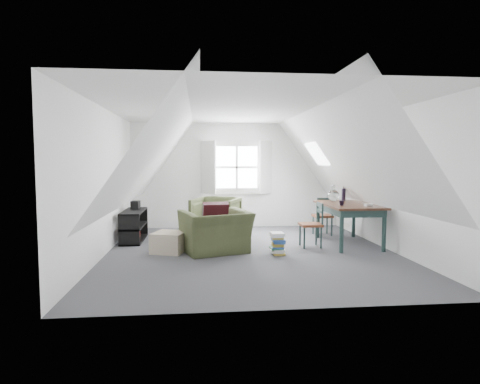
{
  "coord_description": "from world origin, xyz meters",
  "views": [
    {
      "loc": [
        -0.89,
        -6.88,
        1.6
      ],
      "look_at": [
        -0.13,
        0.6,
        1.02
      ],
      "focal_mm": 30.0,
      "sensor_mm": 36.0,
      "label": 1
    }
  ],
  "objects": [
    {
      "name": "wall_left",
      "position": [
        -2.5,
        0.0,
        1.25
      ],
      "size": [
        0.0,
        5.5,
        5.5
      ],
      "primitive_type": "plane",
      "rotation": [
        1.57,
        0.0,
        1.57
      ],
      "color": "white",
      "rests_on": "ground"
    },
    {
      "name": "cup",
      "position": [
        1.7,
        0.2,
        0.78
      ],
      "size": [
        0.13,
        0.13,
        0.09
      ],
      "primitive_type": "imported",
      "rotation": [
        0.0,
        0.0,
        -0.38
      ],
      "color": "black",
      "rests_on": "dining_table"
    },
    {
      "name": "wall_back",
      "position": [
        0.0,
        2.75,
        1.25
      ],
      "size": [
        5.0,
        0.0,
        5.0
      ],
      "primitive_type": "plane",
      "rotation": [
        1.57,
        0.0,
        0.0
      ],
      "color": "white",
      "rests_on": "ground"
    },
    {
      "name": "vase_twigs",
      "position": [
        2.05,
        1.05,
        0.92
      ],
      "size": [
        0.08,
        0.09,
        0.63
      ],
      "rotation": [
        0.0,
        0.0,
        -0.09
      ],
      "color": "black",
      "rests_on": "dining_table"
    },
    {
      "name": "ceiling",
      "position": [
        0.0,
        0.0,
        2.5
      ],
      "size": [
        5.5,
        5.5,
        0.0
      ],
      "primitive_type": "plane",
      "rotation": [
        3.14,
        0.0,
        0.0
      ],
      "color": "white",
      "rests_on": "wall_back"
    },
    {
      "name": "armchair_near",
      "position": [
        -0.62,
        0.07,
        0.0
      ],
      "size": [
        1.36,
        1.27,
        0.73
      ],
      "primitive_type": "imported",
      "rotation": [
        0.0,
        0.0,
        3.45
      ],
      "color": "#3B4325",
      "rests_on": "floor"
    },
    {
      "name": "floor",
      "position": [
        0.0,
        0.0,
        0.0
      ],
      "size": [
        5.5,
        5.5,
        0.0
      ],
      "primitive_type": "plane",
      "color": "#45454A",
      "rests_on": "ground"
    },
    {
      "name": "dining_chair_far",
      "position": [
        1.75,
        1.44,
        0.43
      ],
      "size": [
        0.39,
        0.39,
        0.83
      ],
      "rotation": [
        0.0,
        0.0,
        3.37
      ],
      "color": "#642B15",
      "rests_on": "floor"
    },
    {
      "name": "ottoman",
      "position": [
        -1.42,
        0.15,
        0.18
      ],
      "size": [
        0.68,
        0.68,
        0.35
      ],
      "primitive_type": "cube",
      "rotation": [
        0.0,
        0.0,
        -0.34
      ],
      "color": "tan",
      "rests_on": "floor"
    },
    {
      "name": "slope_right",
      "position": [
        1.55,
        0.0,
        1.78
      ],
      "size": [
        3.19,
        5.5,
        4.48
      ],
      "primitive_type": "plane",
      "rotation": [
        0.0,
        -2.19,
        0.0
      ],
      "color": "white",
      "rests_on": "wall_right"
    },
    {
      "name": "dining_chair_near",
      "position": [
        1.19,
        0.33,
        0.43
      ],
      "size": [
        0.39,
        0.39,
        0.83
      ],
      "rotation": [
        0.0,
        0.0,
        -1.95
      ],
      "color": "#642B15",
      "rests_on": "floor"
    },
    {
      "name": "throw_pillow",
      "position": [
        -0.62,
        0.22,
        0.64
      ],
      "size": [
        0.49,
        0.34,
        0.47
      ],
      "primitive_type": "cube",
      "rotation": [
        0.31,
        0.0,
        0.17
      ],
      "color": "#3B1018",
      "rests_on": "armchair_near"
    },
    {
      "name": "skylight",
      "position": [
        1.55,
        1.3,
        1.75
      ],
      "size": [
        0.35,
        0.75,
        0.47
      ],
      "primitive_type": "cube",
      "rotation": [
        0.0,
        0.95,
        0.0
      ],
      "color": "white",
      "rests_on": "slope_right"
    },
    {
      "name": "media_shelf",
      "position": [
        -2.22,
        1.26,
        0.27
      ],
      "size": [
        0.4,
        1.19,
        0.61
      ],
      "rotation": [
        0.0,
        0.0,
        -0.04
      ],
      "color": "black",
      "rests_on": "floor"
    },
    {
      "name": "armchair_far",
      "position": [
        -0.55,
        1.52,
        0.0
      ],
      "size": [
        1.16,
        1.18,
        0.84
      ],
      "primitive_type": "imported",
      "rotation": [
        0.0,
        0.0,
        -0.36
      ],
      "color": "#3B4325",
      "rests_on": "floor"
    },
    {
      "name": "wall_right",
      "position": [
        2.5,
        0.0,
        1.25
      ],
      "size": [
        0.0,
        5.5,
        5.5
      ],
      "primitive_type": "plane",
      "rotation": [
        1.57,
        0.0,
        -1.57
      ],
      "color": "white",
      "rests_on": "ground"
    },
    {
      "name": "electronics_box",
      "position": [
        -2.22,
        1.55,
        0.68
      ],
      "size": [
        0.18,
        0.24,
        0.18
      ],
      "primitive_type": "cube",
      "rotation": [
        0.0,
        0.0,
        -0.09
      ],
      "color": "black",
      "rests_on": "media_shelf"
    },
    {
      "name": "dining_table",
      "position": [
        1.95,
        0.5,
        0.68
      ],
      "size": [
        0.94,
        1.57,
        0.78
      ],
      "rotation": [
        0.0,
        0.0,
        0.06
      ],
      "color": "#371D11",
      "rests_on": "floor"
    },
    {
      "name": "dormer_window",
      "position": [
        0.0,
        2.68,
        1.45
      ],
      "size": [
        1.71,
        0.35,
        1.3
      ],
      "color": "white",
      "rests_on": "wall_back"
    },
    {
      "name": "wall_front",
      "position": [
        0.0,
        -2.75,
        1.25
      ],
      "size": [
        5.0,
        0.0,
        5.0
      ],
      "primitive_type": "plane",
      "rotation": [
        -1.57,
        0.0,
        0.0
      ],
      "color": "white",
      "rests_on": "ground"
    },
    {
      "name": "paper_box",
      "position": [
        2.15,
        0.05,
        0.8
      ],
      "size": [
        0.14,
        0.1,
        0.04
      ],
      "primitive_type": "cube",
      "rotation": [
        0.0,
        0.0,
        0.15
      ],
      "color": "white",
      "rests_on": "dining_table"
    },
    {
      "name": "slope_left",
      "position": [
        -1.55,
        0.0,
        1.78
      ],
      "size": [
        3.19,
        5.5,
        4.48
      ],
      "primitive_type": "plane",
      "rotation": [
        0.0,
        2.19,
        0.0
      ],
      "color": "white",
      "rests_on": "wall_left"
    },
    {
      "name": "demijohn",
      "position": [
        1.8,
        0.95,
        0.92
      ],
      "size": [
        0.23,
        0.23,
        0.33
      ],
      "rotation": [
        0.0,
        0.0,
        0.36
      ],
      "color": "silver",
      "rests_on": "dining_table"
    },
    {
      "name": "magazine_stack",
      "position": [
        0.44,
        -0.2,
        0.19
      ],
      "size": [
        0.28,
        0.33,
        0.37
      ],
      "rotation": [
        0.0,
        0.0,
        -0.17
      ],
      "color": "#B29933",
      "rests_on": "floor"
    }
  ]
}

